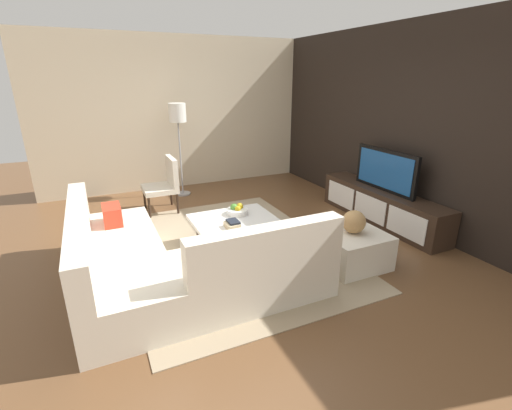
{
  "coord_description": "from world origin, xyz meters",
  "views": [
    {
      "loc": [
        3.78,
        -1.42,
        2.07
      ],
      "look_at": [
        -0.07,
        0.37,
        0.55
      ],
      "focal_mm": 25.17,
      "sensor_mm": 36.0,
      "label": 1
    }
  ],
  "objects": [
    {
      "name": "media_console",
      "position": [
        -0.0,
        2.4,
        0.25
      ],
      "size": [
        2.23,
        0.44,
        0.5
      ],
      "color": "#332319",
      "rests_on": "ground"
    },
    {
      "name": "sectional_couch",
      "position": [
        0.5,
        -0.87,
        0.29
      ],
      "size": [
        2.29,
        2.34,
        0.85
      ],
      "color": "beige",
      "rests_on": "ground"
    },
    {
      "name": "floor_lamp",
      "position": [
        -2.59,
        0.03,
        1.37
      ],
      "size": [
        0.3,
        0.3,
        1.64
      ],
      "color": "#A5A5AA",
      "rests_on": "ground"
    },
    {
      "name": "television",
      "position": [
        0.0,
        2.4,
        0.8
      ],
      "size": [
        1.14,
        0.06,
        0.6
      ],
      "color": "black",
      "rests_on": "media_console"
    },
    {
      "name": "coffee_table",
      "position": [
        -0.1,
        0.1,
        0.2
      ],
      "size": [
        0.92,
        1.03,
        0.38
      ],
      "color": "#332319",
      "rests_on": "ground"
    },
    {
      "name": "side_wall_left",
      "position": [
        -3.2,
        0.2,
        1.4
      ],
      "size": [
        0.12,
        5.2,
        2.8
      ],
      "primitive_type": "cube",
      "color": "beige",
      "rests_on": "ground"
    },
    {
      "name": "fruit_bowl",
      "position": [
        -0.28,
        0.2,
        0.43
      ],
      "size": [
        0.28,
        0.28,
        0.14
      ],
      "color": "silver",
      "rests_on": "coffee_table"
    },
    {
      "name": "ottoman",
      "position": [
        0.86,
        1.15,
        0.2
      ],
      "size": [
        0.7,
        0.7,
        0.4
      ],
      "primitive_type": "cube",
      "color": "beige",
      "rests_on": "ground"
    },
    {
      "name": "feature_wall_back",
      "position": [
        0.0,
        2.7,
        1.4
      ],
      "size": [
        6.4,
        0.12,
        2.8
      ],
      "primitive_type": "cube",
      "color": "black",
      "rests_on": "ground"
    },
    {
      "name": "book_stack",
      "position": [
        0.12,
        -0.02,
        0.42
      ],
      "size": [
        0.21,
        0.16,
        0.09
      ],
      "color": "#CCB78C",
      "rests_on": "coffee_table"
    },
    {
      "name": "area_rug",
      "position": [
        -0.1,
        0.0,
        0.01
      ],
      "size": [
        3.37,
        2.48,
        0.01
      ],
      "primitive_type": "cube",
      "color": "tan",
      "rests_on": "ground"
    },
    {
      "name": "decorative_ball",
      "position": [
        0.86,
        1.15,
        0.53
      ],
      "size": [
        0.26,
        0.26,
        0.26
      ],
      "primitive_type": "sphere",
      "color": "#AD8451",
      "rests_on": "ottoman"
    },
    {
      "name": "accent_chair_near",
      "position": [
        -1.85,
        -0.41,
        0.49
      ],
      "size": [
        0.56,
        0.52,
        0.87
      ],
      "rotation": [
        0.0,
        0.0,
        -0.09
      ],
      "color": "#332319",
      "rests_on": "ground"
    },
    {
      "name": "ground_plane",
      "position": [
        0.0,
        0.0,
        0.0
      ],
      "size": [
        14.0,
        14.0,
        0.0
      ],
      "primitive_type": "plane",
      "color": "brown"
    }
  ]
}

